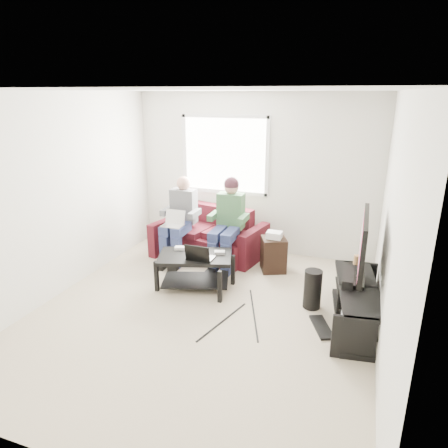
# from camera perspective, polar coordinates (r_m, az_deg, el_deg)

# --- Properties ---
(floor) EXTENTS (4.50, 4.50, 0.00)m
(floor) POSITION_cam_1_polar(r_m,az_deg,el_deg) (5.03, -3.12, -12.58)
(floor) COLOR #C0B796
(floor) RESTS_ON ground
(ceiling) EXTENTS (4.50, 4.50, 0.00)m
(ceiling) POSITION_cam_1_polar(r_m,az_deg,el_deg) (4.32, -3.74, 18.56)
(ceiling) COLOR white
(ceiling) RESTS_ON wall_back
(wall_back) EXTENTS (4.50, 0.00, 4.50)m
(wall_back) POSITION_cam_1_polar(r_m,az_deg,el_deg) (6.57, 4.30, 7.03)
(wall_back) COLOR silver
(wall_back) RESTS_ON floor
(wall_front) EXTENTS (4.50, 0.00, 4.50)m
(wall_front) POSITION_cam_1_polar(r_m,az_deg,el_deg) (2.73, -22.44, -11.08)
(wall_front) COLOR silver
(wall_front) RESTS_ON floor
(wall_left) EXTENTS (0.00, 4.50, 4.50)m
(wall_left) POSITION_cam_1_polar(r_m,az_deg,el_deg) (5.57, -22.75, 3.60)
(wall_left) COLOR silver
(wall_left) RESTS_ON floor
(wall_right) EXTENTS (0.00, 4.50, 4.50)m
(wall_right) POSITION_cam_1_polar(r_m,az_deg,el_deg) (4.18, 22.77, -0.98)
(wall_right) COLOR silver
(wall_right) RESTS_ON floor
(window) EXTENTS (1.48, 0.04, 1.28)m
(window) POSITION_cam_1_polar(r_m,az_deg,el_deg) (6.65, 0.11, 9.84)
(window) COLOR white
(window) RESTS_ON wall_back
(sofa) EXTENTS (1.84, 1.06, 0.79)m
(sofa) POSITION_cam_1_polar(r_m,az_deg,el_deg) (6.57, -2.00, -2.01)
(sofa) COLOR #4C131D
(sofa) RESTS_ON floor
(person_left) EXTENTS (0.40, 0.70, 1.32)m
(person_left) POSITION_cam_1_polar(r_m,az_deg,el_deg) (6.35, -6.33, 1.16)
(person_left) COLOR navy
(person_left) RESTS_ON sofa
(person_right) EXTENTS (0.40, 0.71, 1.37)m
(person_right) POSITION_cam_1_polar(r_m,az_deg,el_deg) (6.05, 0.58, 1.01)
(person_right) COLOR navy
(person_right) RESTS_ON sofa
(laptop_silver) EXTENTS (0.36, 0.29, 0.24)m
(laptop_silver) POSITION_cam_1_polar(r_m,az_deg,el_deg) (6.15, -7.31, 0.26)
(laptop_silver) COLOR silver
(laptop_silver) RESTS_ON person_left
(coffee_table) EXTENTS (1.11, 0.86, 0.49)m
(coffee_table) POSITION_cam_1_polar(r_m,az_deg,el_deg) (5.47, -4.14, -5.66)
(coffee_table) COLOR black
(coffee_table) RESTS_ON floor
(laptop_black) EXTENTS (0.40, 0.34, 0.24)m
(laptop_black) POSITION_cam_1_polar(r_m,az_deg,el_deg) (5.26, -3.35, -3.73)
(laptop_black) COLOR black
(laptop_black) RESTS_ON coffee_table
(controller_a) EXTENTS (0.16, 0.12, 0.04)m
(controller_a) POSITION_cam_1_polar(r_m,az_deg,el_deg) (5.63, -6.30, -3.43)
(controller_a) COLOR silver
(controller_a) RESTS_ON coffee_table
(controller_b) EXTENTS (0.15, 0.11, 0.04)m
(controller_b) POSITION_cam_1_polar(r_m,az_deg,el_deg) (5.60, -4.37, -3.45)
(controller_b) COLOR black
(controller_b) RESTS_ON coffee_table
(controller_c) EXTENTS (0.16, 0.13, 0.04)m
(controller_c) POSITION_cam_1_polar(r_m,az_deg,el_deg) (5.44, -0.63, -4.10)
(controller_c) COLOR gray
(controller_c) RESTS_ON coffee_table
(tv_stand) EXTENTS (0.63, 1.51, 0.48)m
(tv_stand) POSITION_cam_1_polar(r_m,az_deg,el_deg) (4.96, 18.36, -11.15)
(tv_stand) COLOR black
(tv_stand) RESTS_ON floor
(tv) EXTENTS (0.12, 1.10, 0.81)m
(tv) POSITION_cam_1_polar(r_m,az_deg,el_deg) (4.75, 19.24, -2.90)
(tv) COLOR black
(tv) RESTS_ON tv_stand
(soundbar) EXTENTS (0.12, 0.50, 0.10)m
(soundbar) POSITION_cam_1_polar(r_m,az_deg,el_deg) (4.91, 17.37, -7.22)
(soundbar) COLOR black
(soundbar) RESTS_ON tv_stand
(drink_cup) EXTENTS (0.08, 0.08, 0.12)m
(drink_cup) POSITION_cam_1_polar(r_m,az_deg,el_deg) (5.39, 18.43, -4.87)
(drink_cup) COLOR #B1814C
(drink_cup) RESTS_ON tv_stand
(console_white) EXTENTS (0.30, 0.22, 0.06)m
(console_white) POSITION_cam_1_polar(r_m,az_deg,el_deg) (4.58, 18.26, -12.76)
(console_white) COLOR silver
(console_white) RESTS_ON tv_stand
(console_grey) EXTENTS (0.34, 0.26, 0.08)m
(console_grey) POSITION_cam_1_polar(r_m,az_deg,el_deg) (5.19, 18.57, -8.81)
(console_grey) COLOR gray
(console_grey) RESTS_ON tv_stand
(console_black) EXTENTS (0.38, 0.30, 0.07)m
(console_black) POSITION_cam_1_polar(r_m,az_deg,el_deg) (4.88, 18.43, -10.66)
(console_black) COLOR black
(console_black) RESTS_ON tv_stand
(subwoofer) EXTENTS (0.22, 0.22, 0.50)m
(subwoofer) POSITION_cam_1_polar(r_m,az_deg,el_deg) (5.15, 12.53, -9.08)
(subwoofer) COLOR black
(subwoofer) RESTS_ON floor
(keyboard_floor) EXTENTS (0.34, 0.51, 0.03)m
(keyboard_floor) POSITION_cam_1_polar(r_m,az_deg,el_deg) (4.86, 13.77, -14.11)
(keyboard_floor) COLOR black
(keyboard_floor) RESTS_ON floor
(end_table) EXTENTS (0.35, 0.35, 0.62)m
(end_table) POSITION_cam_1_polar(r_m,az_deg,el_deg) (6.06, 7.09, -4.17)
(end_table) COLOR black
(end_table) RESTS_ON floor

